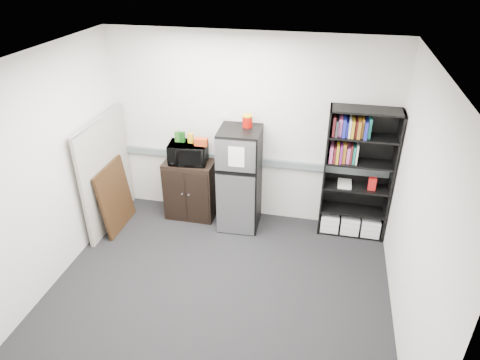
{
  "coord_description": "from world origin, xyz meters",
  "views": [
    {
      "loc": [
        1.07,
        -3.69,
        3.65
      ],
      "look_at": [
        0.06,
        0.9,
        1.03
      ],
      "focal_mm": 32.0,
      "sensor_mm": 36.0,
      "label": 1
    }
  ],
  "objects_px": {
    "cabinet": "(191,189)",
    "refrigerator": "(240,179)",
    "microwave": "(188,153)",
    "bookshelf": "(357,176)",
    "cubicle_partition": "(107,173)"
  },
  "relations": [
    {
      "from": "bookshelf",
      "to": "refrigerator",
      "type": "relative_size",
      "value": 1.24
    },
    {
      "from": "cubicle_partition",
      "to": "cabinet",
      "type": "xyz_separation_m",
      "value": [
        1.08,
        0.42,
        -0.36
      ]
    },
    {
      "from": "cubicle_partition",
      "to": "microwave",
      "type": "relative_size",
      "value": 3.05
    },
    {
      "from": "cubicle_partition",
      "to": "bookshelf",
      "type": "bearing_deg",
      "value": 8.06
    },
    {
      "from": "cabinet",
      "to": "refrigerator",
      "type": "height_order",
      "value": "refrigerator"
    },
    {
      "from": "bookshelf",
      "to": "cabinet",
      "type": "xyz_separation_m",
      "value": [
        -2.35,
        -0.06,
        -0.46
      ]
    },
    {
      "from": "cabinet",
      "to": "cubicle_partition",
      "type": "bearing_deg",
      "value": -158.75
    },
    {
      "from": "microwave",
      "to": "refrigerator",
      "type": "bearing_deg",
      "value": -11.82
    },
    {
      "from": "cabinet",
      "to": "refrigerator",
      "type": "bearing_deg",
      "value": -6.0
    },
    {
      "from": "cubicle_partition",
      "to": "cabinet",
      "type": "height_order",
      "value": "cubicle_partition"
    },
    {
      "from": "cabinet",
      "to": "refrigerator",
      "type": "distance_m",
      "value": 0.82
    },
    {
      "from": "bookshelf",
      "to": "refrigerator",
      "type": "bearing_deg",
      "value": -174.79
    },
    {
      "from": "bookshelf",
      "to": "cubicle_partition",
      "type": "bearing_deg",
      "value": -171.94
    },
    {
      "from": "microwave",
      "to": "bookshelf",
      "type": "bearing_deg",
      "value": -5.05
    },
    {
      "from": "microwave",
      "to": "cabinet",
      "type": "bearing_deg",
      "value": 82.99
    }
  ]
}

